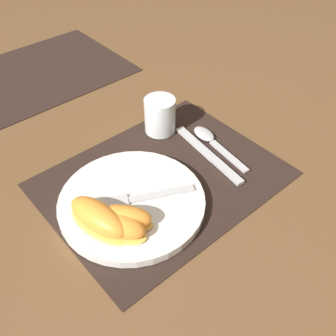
{
  "coord_description": "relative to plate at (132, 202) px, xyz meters",
  "views": [
    {
      "loc": [
        -0.35,
        -0.42,
        0.55
      ],
      "look_at": [
        0.01,
        -0.0,
        0.02
      ],
      "focal_mm": 42.0,
      "sensor_mm": 36.0,
      "label": 1
    }
  ],
  "objects": [
    {
      "name": "citrus_wedge_0",
      "position": [
        -0.08,
        -0.01,
        0.03
      ],
      "size": [
        0.08,
        0.13,
        0.05
      ],
      "color": "#F7C656",
      "rests_on": "plate"
    },
    {
      "name": "placemat",
      "position": [
        0.09,
        0.02,
        -0.01
      ],
      "size": [
        0.45,
        0.35,
        0.0
      ],
      "color": "black",
      "rests_on": "ground_plane"
    },
    {
      "name": "knife",
      "position": [
        0.2,
        0.0,
        -0.01
      ],
      "size": [
        0.05,
        0.21,
        0.01
      ],
      "color": "#BCBCC1",
      "rests_on": "placemat"
    },
    {
      "name": "juice_glass",
      "position": [
        0.19,
        0.14,
        0.03
      ],
      "size": [
        0.07,
        0.07,
        0.08
      ],
      "color": "silver",
      "rests_on": "placemat"
    },
    {
      "name": "ground_plane",
      "position": [
        0.09,
        0.02,
        -0.01
      ],
      "size": [
        3.0,
        3.0,
        0.0
      ],
      "primitive_type": "plane",
      "color": "brown"
    },
    {
      "name": "citrus_wedge_1",
      "position": [
        -0.06,
        -0.04,
        0.02
      ],
      "size": [
        0.1,
        0.13,
        0.04
      ],
      "color": "#F7C656",
      "rests_on": "plate"
    },
    {
      "name": "spoon",
      "position": [
        0.24,
        0.04,
        -0.0
      ],
      "size": [
        0.05,
        0.17,
        0.01
      ],
      "color": "#BCBCC1",
      "rests_on": "placemat"
    },
    {
      "name": "citrus_wedge_2",
      "position": [
        -0.05,
        -0.04,
        0.03
      ],
      "size": [
        0.11,
        0.11,
        0.04
      ],
      "color": "#F7C656",
      "rests_on": "plate"
    },
    {
      "name": "placemat_far",
      "position": [
        0.1,
        0.55,
        -0.01
      ],
      "size": [
        0.45,
        0.35,
        0.0
      ],
      "color": "black",
      "rests_on": "ground_plane"
    },
    {
      "name": "fork",
      "position": [
        0.0,
        -0.0,
        0.01
      ],
      "size": [
        0.19,
        0.1,
        0.0
      ],
      "color": "#BCBCC1",
      "rests_on": "plate"
    },
    {
      "name": "plate",
      "position": [
        0.0,
        0.0,
        0.0
      ],
      "size": [
        0.27,
        0.27,
        0.02
      ],
      "color": "white",
      "rests_on": "placemat"
    }
  ]
}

